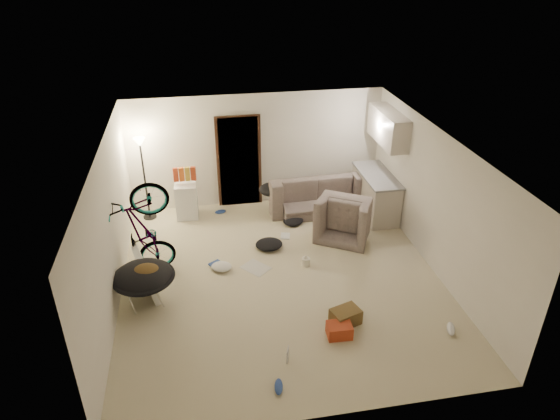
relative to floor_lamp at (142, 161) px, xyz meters
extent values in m
cube|color=beige|center=(2.40, -2.65, -1.32)|extent=(5.50, 6.00, 0.02)
cube|color=white|center=(2.40, -2.65, 1.20)|extent=(5.50, 6.00, 0.02)
cube|color=white|center=(2.40, 0.36, -0.06)|extent=(5.50, 0.02, 2.50)
cube|color=white|center=(2.40, -5.66, -0.06)|extent=(5.50, 0.02, 2.50)
cube|color=white|center=(-0.36, -2.65, -0.06)|extent=(0.02, 6.00, 2.50)
cube|color=white|center=(5.16, -2.65, -0.06)|extent=(0.02, 6.00, 2.50)
cube|color=black|center=(2.00, 0.32, -0.29)|extent=(0.85, 0.10, 2.04)
cube|color=#361E13|center=(2.00, 0.29, -0.29)|extent=(0.97, 0.04, 2.10)
cylinder|color=black|center=(0.00, 0.00, -1.29)|extent=(0.28, 0.28, 0.03)
cylinder|color=black|center=(0.00, 0.00, -0.46)|extent=(0.04, 0.04, 1.70)
cone|color=#FFE0A5|center=(0.00, 0.00, 0.41)|extent=(0.24, 0.24, 0.18)
cube|color=beige|center=(4.83, -0.65, -0.87)|extent=(0.60, 1.50, 0.88)
cube|color=gray|center=(4.83, -0.65, -0.41)|extent=(0.64, 1.54, 0.04)
cube|color=beige|center=(4.96, -0.65, 0.64)|extent=(0.38, 1.40, 0.65)
imported|color=#353B34|center=(3.59, -0.20, -1.00)|extent=(2.11, 0.90, 0.61)
imported|color=#353B34|center=(3.98, -1.37, -0.97)|extent=(1.35, 1.31, 0.67)
imported|color=black|center=(0.10, -2.12, -0.81)|extent=(1.94, 0.94, 1.09)
imported|color=#A53418|center=(2.11, -4.70, -1.30)|extent=(0.26, 0.22, 0.02)
cube|color=white|center=(0.81, -0.10, -0.92)|extent=(0.47, 0.47, 0.77)
cube|color=#A53418|center=(0.64, -0.10, -0.31)|extent=(0.11, 0.08, 0.30)
cube|color=orange|center=(0.76, -0.10, -0.31)|extent=(0.11, 0.09, 0.30)
cube|color=gold|center=(0.88, -0.10, -0.31)|extent=(0.10, 0.07, 0.30)
cube|color=#A53418|center=(1.00, -0.10, -0.31)|extent=(0.11, 0.09, 0.30)
cylinder|color=silver|center=(0.10, -2.95, -1.07)|extent=(0.66, 0.66, 0.47)
ellipsoid|color=black|center=(0.10, -2.95, -0.79)|extent=(0.93, 0.93, 0.39)
torus|color=black|center=(0.10, -2.95, -0.79)|extent=(1.01, 1.01, 0.07)
ellipsoid|color=#513A1B|center=(0.15, -2.98, -0.68)|extent=(0.49, 0.41, 0.22)
ellipsoid|color=black|center=(2.64, -0.20, -0.77)|extent=(0.56, 0.46, 0.28)
cube|color=silver|center=(0.10, -2.61, -0.98)|extent=(0.51, 1.02, 0.66)
cube|color=brown|center=(3.17, -4.01, -1.18)|extent=(0.51, 0.43, 0.25)
cube|color=#A53418|center=(3.00, -4.27, -1.20)|extent=(0.38, 0.29, 0.21)
cylinder|color=white|center=(2.91, -2.36, -1.23)|extent=(0.15, 0.15, 0.15)
cone|color=white|center=(2.91, -2.36, -1.12)|extent=(0.09, 0.09, 0.07)
cube|color=beige|center=(2.00, -2.28, -1.30)|extent=(0.60, 0.61, 0.01)
cube|color=#2A4799|center=(1.32, -2.10, -1.29)|extent=(0.35, 0.38, 0.03)
cube|color=silver|center=(2.73, -1.30, -1.30)|extent=(0.23, 0.27, 0.02)
ellipsoid|color=#2A4799|center=(1.51, -0.10, -1.26)|extent=(0.26, 0.14, 0.09)
ellipsoid|color=slate|center=(2.97, -0.10, -1.26)|extent=(0.27, 0.28, 0.10)
ellipsoid|color=#2A4799|center=(1.92, -5.12, -1.26)|extent=(0.16, 0.29, 0.10)
ellipsoid|color=white|center=(4.70, -4.48, -1.25)|extent=(0.22, 0.32, 0.11)
ellipsoid|color=black|center=(2.34, -1.66, -1.22)|extent=(0.53, 0.45, 0.17)
ellipsoid|color=black|center=(3.00, -0.81, -1.24)|extent=(0.61, 0.60, 0.14)
ellipsoid|color=silver|center=(1.38, -2.22, -1.25)|extent=(0.46, 0.43, 0.12)
camera|label=1|loc=(1.11, -9.76, 3.95)|focal=32.00mm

